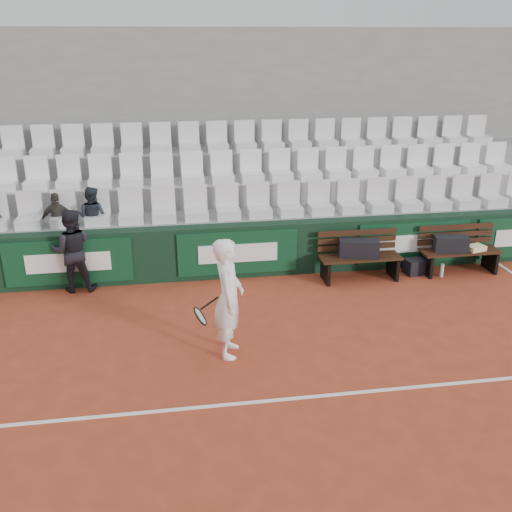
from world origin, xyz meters
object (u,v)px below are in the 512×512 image
Objects in this scene: sports_bag_right at (451,244)px; ball_kid at (72,251)px; sports_bag_ground at (417,266)px; water_bottle_near at (327,271)px; spectator_c at (90,193)px; tennis_player at (228,298)px; sports_bag_left at (359,248)px; bench_left at (360,268)px; water_bottle_far at (442,270)px; bench_right at (459,261)px; spectator_b at (55,197)px.

ball_kid is at bearing 177.55° from sports_bag_right.
water_bottle_near is (-1.76, 0.06, -0.01)m from sports_bag_ground.
tennis_player is at bearing 145.63° from spectator_c.
spectator_c is at bearing 168.30° from sports_bag_left.
bench_left is 5.91× the size of water_bottle_far.
sports_bag_right reaches higher than bench_left.
bench_left reaches higher than water_bottle_far.
sports_bag_left reaches higher than sports_bag_right.
bench_left is 1.00× the size of bench_right.
bench_right is at bearing 21.29° from water_bottle_far.
spectator_c is at bearing 169.72° from water_bottle_far.
sports_bag_ground is 0.45m from water_bottle_far.
sports_bag_right reaches higher than water_bottle_far.
sports_bag_left reaches higher than water_bottle_near.
spectator_b is at bearing 169.30° from bench_left.
spectator_b is (-5.40, 0.99, 0.92)m from sports_bag_left.
water_bottle_near is (-0.55, 0.12, -0.47)m from sports_bag_left.
ball_kid reaches higher than bench_left.
ball_kid is (-5.13, 0.32, 0.52)m from bench_left.
sports_bag_right is at bearing 170.71° from spectator_b.
spectator_b reaches higher than water_bottle_far.
bench_right is 3.14× the size of sports_bag_ground.
spectator_b is at bearing 172.07° from sports_bag_right.
spectator_b is 0.92× the size of spectator_c.
spectator_c is at bearing 171.34° from sports_bag_right.
sports_bag_left is 0.41× the size of tennis_player.
water_bottle_near is 4.59m from ball_kid.
tennis_player is (-4.44, -2.28, 0.27)m from sports_bag_right.
water_bottle_near is 1.09× the size of water_bottle_far.
water_bottle_far is (1.57, -0.13, -0.10)m from bench_left.
sports_bag_right is at bearing -166.24° from spectator_c.
spectator_b is (-6.61, 0.93, 1.38)m from sports_bag_ground.
spectator_c is (-4.79, 0.99, 0.97)m from sports_bag_left.
sports_bag_right reaches higher than sports_bag_ground.
bench_left is 0.38m from sports_bag_left.
sports_bag_left is 1.30m from sports_bag_ground.
sports_bag_left is at bearing 168.24° from spectator_b.
water_bottle_far is (0.39, -0.23, -0.02)m from sports_bag_ground.
bench_right is 2.10× the size of sports_bag_left.
spectator_c reaches higher than bench_left.
ball_kid is (-7.09, 0.30, 0.52)m from bench_right.
sports_bag_left is 0.48× the size of ball_kid.
bench_right is at bearing 0.70° from bench_left.
ball_kid reaches higher than sports_bag_right.
sports_bag_ground is 0.42× the size of spectator_c.
spectator_c is (-4.82, 1.03, 1.35)m from bench_left.
ball_kid is at bearing 177.95° from water_bottle_near.
bench_right is 5.42× the size of water_bottle_near.
water_bottle_near is at bearing 167.51° from sports_bag_left.
sports_bag_ground is at bearing 174.90° from bench_right.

